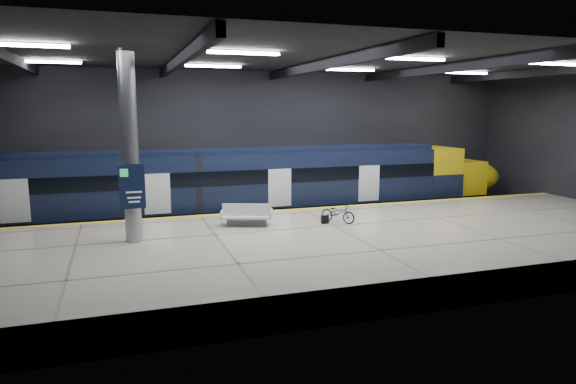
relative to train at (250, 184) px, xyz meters
name	(u,v)px	position (x,y,z in m)	size (l,w,h in m)	color
ground	(324,245)	(1.96, -5.50, -2.06)	(30.00, 30.00, 0.00)	black
room_shell	(326,114)	(1.96, -5.49, 3.66)	(30.10, 16.10, 8.05)	black
platform	(349,247)	(1.96, -8.00, -1.51)	(30.00, 11.00, 1.10)	beige
safety_strip	(303,209)	(1.96, -2.75, -0.95)	(30.00, 0.40, 0.01)	yellow
rails	(285,218)	(1.96, 0.00, -1.98)	(30.00, 1.52, 0.16)	gray
train	(250,184)	(0.00, 0.00, 0.00)	(29.40, 2.84, 3.79)	black
bench	(247,218)	(-1.47, -5.33, -0.63)	(2.27, 1.53, 0.93)	#595B60
bicycle	(338,213)	(2.37, -5.99, -0.55)	(0.55, 1.57, 0.82)	#99999E
pannier_bag	(325,219)	(1.77, -5.99, -0.78)	(0.30, 0.18, 0.35)	black
info_column	(130,150)	(-6.04, -6.52, 2.40)	(0.90, 0.78, 6.90)	#9EA0A5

